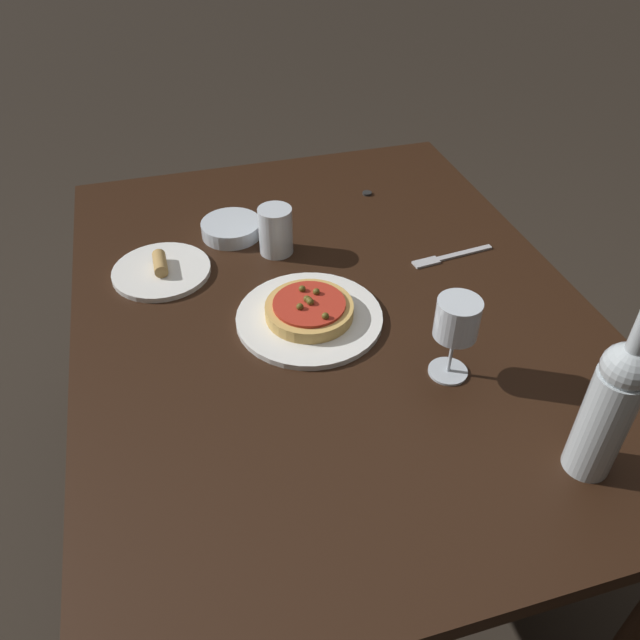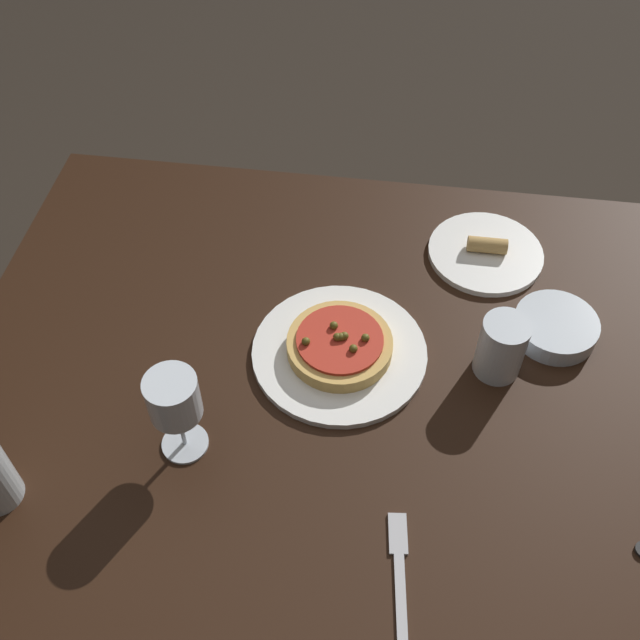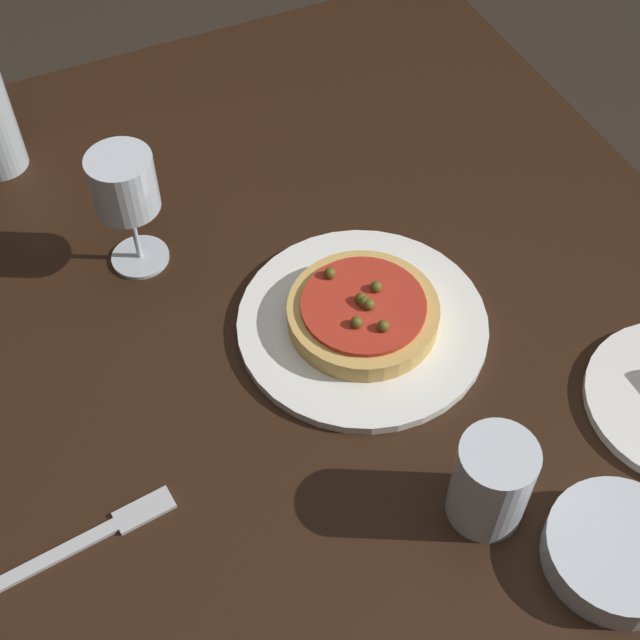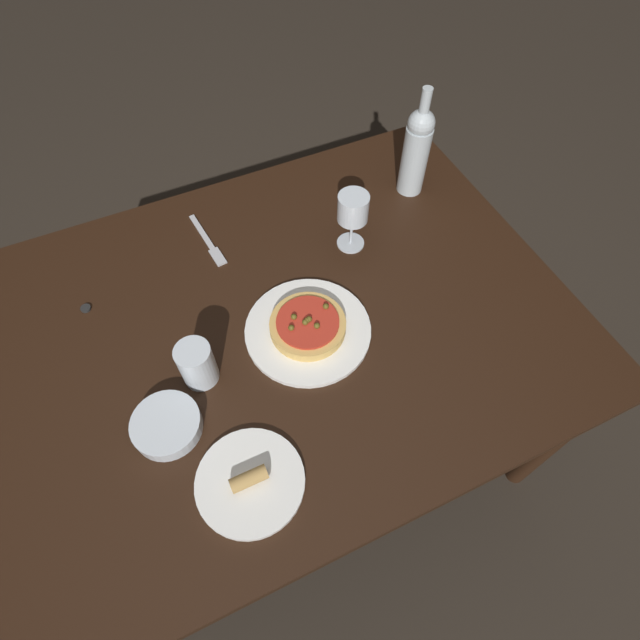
% 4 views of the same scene
% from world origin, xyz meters
% --- Properties ---
extents(ground_plane, '(14.00, 14.00, 0.00)m').
position_xyz_m(ground_plane, '(0.00, 0.00, 0.00)').
color(ground_plane, '#2D261E').
extents(dining_table, '(1.34, 1.03, 0.72)m').
position_xyz_m(dining_table, '(0.00, 0.00, 0.64)').
color(dining_table, black).
rests_on(dining_table, ground_plane).
extents(dinner_plate, '(0.29, 0.29, 0.01)m').
position_xyz_m(dinner_plate, '(-0.04, 0.06, 0.72)').
color(dinner_plate, white).
rests_on(dinner_plate, dining_table).
extents(pizza, '(0.17, 0.17, 0.04)m').
position_xyz_m(pizza, '(-0.04, 0.06, 0.74)').
color(pizza, tan).
rests_on(pizza, dinner_plate).
extents(wine_glass, '(0.08, 0.08, 0.16)m').
position_xyz_m(wine_glass, '(-0.25, -0.15, 0.83)').
color(wine_glass, silver).
rests_on(wine_glass, dining_table).
extents(water_cup, '(0.08, 0.08, 0.11)m').
position_xyz_m(water_cup, '(0.22, 0.06, 0.77)').
color(water_cup, silver).
rests_on(water_cup, dining_table).
extents(side_bowl, '(0.14, 0.14, 0.03)m').
position_xyz_m(side_bowl, '(0.31, 0.15, 0.73)').
color(side_bowl, silver).
rests_on(side_bowl, dining_table).
extents(fork, '(0.04, 0.20, 0.00)m').
position_xyz_m(fork, '(0.08, -0.30, 0.72)').
color(fork, '#B7B7BC').
rests_on(fork, dining_table).
extents(side_plate, '(0.21, 0.21, 0.04)m').
position_xyz_m(side_plate, '(0.20, 0.32, 0.72)').
color(side_plate, white).
rests_on(side_plate, dining_table).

